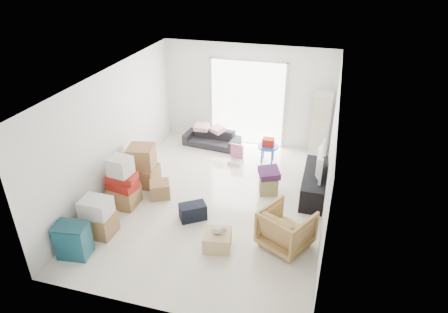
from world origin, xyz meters
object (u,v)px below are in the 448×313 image
sofa (212,136)px  armchair (286,227)px  ac_tower (320,125)px  storage_bins (73,240)px  ottoman (268,185)px  television (316,170)px  tv_console (314,183)px  wood_crate (218,240)px  kids_table (268,145)px

sofa → armchair: size_ratio=1.81×
ac_tower → storage_bins: bearing=-128.0°
ac_tower → storage_bins: 6.28m
sofa → ottoman: 2.65m
television → ottoman: television is taller
tv_console → armchair: size_ratio=1.92×
television → wood_crate: bearing=145.1°
ottoman → kids_table: size_ratio=0.61×
ottoman → wood_crate: bearing=-105.5°
television → kids_table: size_ratio=1.56×
kids_table → storage_bins: bearing=-121.8°
television → kids_table: bearing=45.7°
ac_tower → storage_bins: size_ratio=2.70×
sofa → storage_bins: (-1.05, -4.78, 0.03)m
wood_crate → armchair: bearing=18.6°
television → storage_bins: (-3.90, -3.12, -0.28)m
wood_crate → television: bearing=55.8°
tv_console → television: (0.00, 0.00, 0.33)m
kids_table → ac_tower: bearing=27.8°
ac_tower → television: (0.05, -1.81, -0.27)m
kids_table → wood_crate: bearing=-95.0°
television → wood_crate: (-1.53, -2.25, -0.44)m
storage_bins → ottoman: bearing=44.8°
armchair → wood_crate: (-1.17, -0.39, -0.26)m
television → storage_bins: television is taller
armchair → kids_table: size_ratio=1.30×
ac_tower → tv_console: bearing=-88.4°
tv_console → kids_table: kids_table is taller
tv_console → sofa: bearing=149.9°
sofa → armchair: (2.49, -3.51, 0.12)m
armchair → ac_tower: bearing=-66.7°
television → sofa: bearing=59.3°
ottoman → wood_crate: ottoman is taller
kids_table → armchair: bearing=-73.9°
storage_bins → ottoman: size_ratio=1.65×
sofa → kids_table: 1.69m
sofa → television: bearing=-23.7°
storage_bins → television: bearing=38.7°
storage_bins → kids_table: size_ratio=1.01×
ac_tower → ottoman: bearing=-114.5°
sofa → wood_crate: (1.32, -3.91, -0.14)m
ac_tower → kids_table: 1.40m
television → storage_bins: bearing=128.1°
sofa → wood_crate: sofa is taller
ac_tower → television: bearing=-88.4°
kids_table → tv_console: bearing=-43.7°
tv_console → sofa: sofa is taller
sofa → kids_table: size_ratio=2.35×
sofa → ottoman: sofa is taller
armchair → kids_table: armchair is taller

